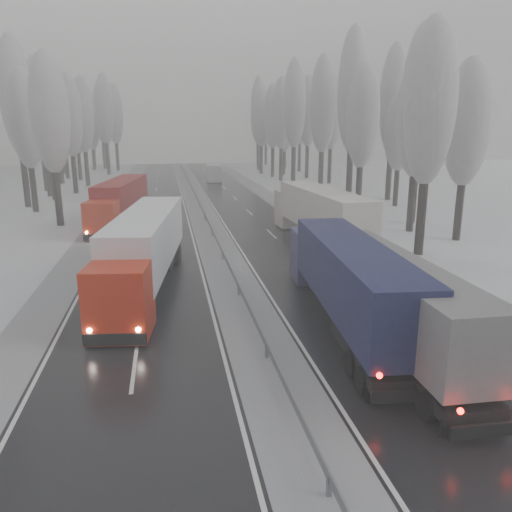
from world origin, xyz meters
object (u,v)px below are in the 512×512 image
object	(u,v)px
truck_blue_box	(345,275)
truck_red_red	(120,199)
truck_cream_box	(318,211)
truck_grey_tarp	(383,291)
box_truck_distant	(214,173)
truck_red_white	(144,247)

from	to	relation	value
truck_blue_box	truck_red_red	distance (m)	30.73
truck_cream_box	truck_red_red	size ratio (longest dim) A/B	1.06
truck_grey_tarp	truck_red_red	xyz separation A→B (m)	(-13.45, 30.22, 0.16)
box_truck_distant	truck_blue_box	bearing A→B (deg)	-86.86
truck_blue_box	truck_cream_box	distance (m)	17.48
truck_cream_box	truck_red_red	bearing A→B (deg)	142.67
truck_grey_tarp	truck_cream_box	world-z (taller)	truck_cream_box
truck_red_red	truck_blue_box	bearing A→B (deg)	-57.98
truck_cream_box	truck_red_white	size ratio (longest dim) A/B	1.02
truck_grey_tarp	truck_red_white	bearing A→B (deg)	139.86
truck_blue_box	truck_red_white	bearing A→B (deg)	148.47
truck_cream_box	box_truck_distant	xyz separation A→B (m)	(-3.66, 50.17, -1.09)
truck_blue_box	box_truck_distant	world-z (taller)	truck_blue_box
truck_red_white	truck_cream_box	bearing A→B (deg)	44.77
truck_cream_box	truck_grey_tarp	bearing A→B (deg)	-102.13
truck_grey_tarp	truck_red_white	size ratio (longest dim) A/B	0.90
truck_blue_box	box_truck_distant	xyz separation A→B (m)	(0.20, 67.21, -0.91)
truck_blue_box	truck_red_red	bearing A→B (deg)	118.68
truck_grey_tarp	truck_red_white	world-z (taller)	truck_red_white
truck_grey_tarp	box_truck_distant	distance (m)	69.38
truck_grey_tarp	truck_cream_box	xyz separation A→B (m)	(2.94, 19.20, 0.31)
truck_grey_tarp	truck_blue_box	bearing A→B (deg)	114.17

